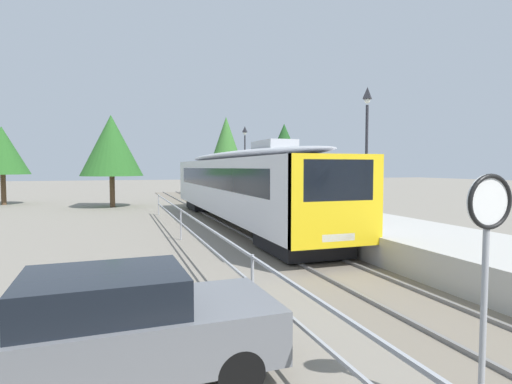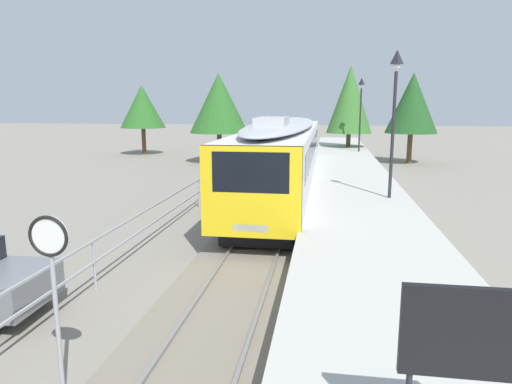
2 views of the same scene
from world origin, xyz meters
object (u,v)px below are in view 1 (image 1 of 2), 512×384
platform_lamp_far_end (245,146)px  speed_limit_sign (488,236)px  platform_lamp_mid_platform (367,126)px  commuter_train (239,182)px  parked_hatchback_grey (121,327)px

platform_lamp_far_end → speed_limit_sign: bearing=-102.1°
platform_lamp_mid_platform → speed_limit_sign: size_ratio=1.91×
platform_lamp_far_end → speed_limit_sign: 29.81m
commuter_train → platform_lamp_mid_platform: bearing=-44.2°
commuter_train → platform_lamp_mid_platform: 6.62m
commuter_train → platform_lamp_mid_platform: size_ratio=3.63×
speed_limit_sign → platform_lamp_far_end: bearing=77.9°
commuter_train → platform_lamp_far_end: (4.40, 13.12, 2.48)m
platform_lamp_mid_platform → platform_lamp_far_end: same height
commuter_train → parked_hatchback_grey: (-5.66, -13.78, -1.36)m
platform_lamp_mid_platform → parked_hatchback_grey: size_ratio=1.32×
platform_lamp_far_end → parked_hatchback_grey: size_ratio=1.32×
platform_lamp_mid_platform → speed_limit_sign: bearing=-118.2°
platform_lamp_mid_platform → platform_lamp_far_end: 17.40m
commuter_train → platform_lamp_far_end: size_ratio=3.63×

